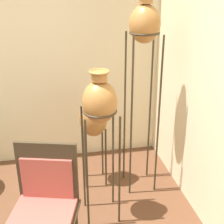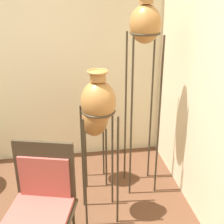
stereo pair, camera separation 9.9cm
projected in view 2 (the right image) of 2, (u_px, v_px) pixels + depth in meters
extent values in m
cube|color=beige|center=(7.00, 56.00, 3.60)|extent=(7.67, 0.06, 2.70)
cylinder|color=#382D1E|center=(131.00, 123.00, 3.09)|extent=(0.02, 0.02, 1.70)
cylinder|color=#382D1E|center=(159.00, 121.00, 3.13)|extent=(0.02, 0.02, 1.70)
cylinder|color=#382D1E|center=(126.00, 112.00, 3.35)|extent=(0.02, 0.02, 1.70)
cylinder|color=#382D1E|center=(151.00, 110.00, 3.39)|extent=(0.02, 0.02, 1.70)
torus|color=#382D1E|center=(145.00, 33.00, 2.91)|extent=(0.29, 0.29, 0.02)
ellipsoid|color=#A87038|center=(145.00, 24.00, 2.88)|extent=(0.29, 0.29, 0.36)
cylinder|color=#382D1E|center=(85.00, 176.00, 2.76)|extent=(0.02, 0.02, 1.11)
cylinder|color=#382D1E|center=(118.00, 173.00, 2.80)|extent=(0.02, 0.02, 1.11)
cylinder|color=#382D1E|center=(83.00, 159.00, 3.02)|extent=(0.02, 0.02, 1.11)
cylinder|color=#382D1E|center=(112.00, 156.00, 3.07)|extent=(0.02, 0.02, 1.11)
torus|color=#382D1E|center=(98.00, 111.00, 2.70)|extent=(0.30, 0.30, 0.02)
ellipsoid|color=#A87038|center=(98.00, 102.00, 2.66)|extent=(0.30, 0.30, 0.38)
cylinder|color=#A87038|center=(98.00, 76.00, 2.57)|extent=(0.14, 0.14, 0.08)
torus|color=#A87038|center=(98.00, 71.00, 2.56)|extent=(0.18, 0.18, 0.02)
cylinder|color=#382D1E|center=(86.00, 160.00, 3.39)|extent=(0.02, 0.02, 0.71)
cylinder|color=#382D1E|center=(106.00, 158.00, 3.42)|extent=(0.02, 0.02, 0.71)
cylinder|color=#382D1E|center=(84.00, 150.00, 3.59)|extent=(0.02, 0.02, 0.71)
cylinder|color=#382D1E|center=(103.00, 148.00, 3.63)|extent=(0.02, 0.02, 0.71)
torus|color=#382D1E|center=(94.00, 125.00, 3.37)|extent=(0.23, 0.23, 0.02)
ellipsoid|color=#A87038|center=(94.00, 117.00, 3.33)|extent=(0.31, 0.31, 0.42)
cylinder|color=#A87038|center=(94.00, 96.00, 3.24)|extent=(0.14, 0.14, 0.07)
torus|color=#A87038|center=(93.00, 93.00, 3.23)|extent=(0.18, 0.18, 0.02)
cylinder|color=#382D1E|center=(25.00, 221.00, 2.72)|extent=(0.02, 0.02, 0.44)
cube|color=#382D1E|center=(38.00, 218.00, 2.41)|extent=(0.63, 0.62, 0.03)
cube|color=#A84C42|center=(38.00, 215.00, 2.40)|extent=(0.58, 0.57, 0.04)
cube|color=#382D1E|center=(45.00, 171.00, 2.51)|extent=(0.48, 0.16, 0.53)
cube|color=#A84C42|center=(44.00, 178.00, 2.51)|extent=(0.41, 0.14, 0.37)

